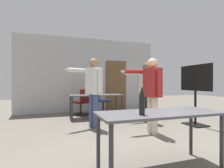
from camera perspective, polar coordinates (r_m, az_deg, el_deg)
The scene contains 10 objects.
back_wall at distance 7.05m, azimuth -7.07°, elevation 2.82°, with size 5.51×0.12×2.89m.
conference_table_near at distance 2.37m, azimuth 15.32°, elevation -10.81°, with size 1.61×0.65×0.75m.
conference_table_far at distance 5.73m, azimuth -5.20°, elevation -4.25°, with size 1.72×0.69×0.75m.
tv_screen at distance 5.15m, azimuth 25.59°, elevation -1.20°, with size 0.44×1.05×1.61m.
person_left_plaid at distance 3.99m, azimuth 12.85°, elevation -1.27°, with size 0.77×0.64×1.68m.
person_near_casual at distance 5.19m, azimuth 11.07°, elevation -0.63°, with size 0.80×0.64×1.72m.
person_right_polo at distance 4.40m, azimuth -6.14°, elevation -0.59°, with size 0.91×0.61×1.74m.
office_chair_far_left at distance 6.51m, azimuth -3.52°, elevation -5.74°, with size 0.57×0.52×0.94m.
office_chair_near_pushed at distance 6.26m, azimuth -9.76°, elevation -6.13°, with size 0.65×0.68×0.91m.
beer_bottle at distance 2.06m, azimuth 9.76°, elevation -5.52°, with size 0.07×0.07×0.34m.
Camera 1 is at (-1.38, -1.50, 1.11)m, focal length 28.00 mm.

